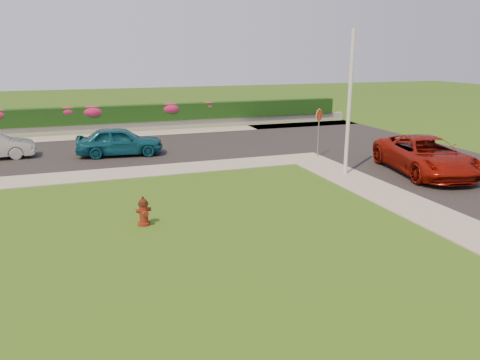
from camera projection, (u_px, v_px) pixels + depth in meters
name	position (u px, v px, depth m)	size (l,w,h in m)	color
ground	(227.00, 246.00, 12.75)	(120.00, 120.00, 0.00)	black
street_right	(462.00, 174.00, 20.24)	(8.00, 32.00, 0.04)	black
street_far	(49.00, 155.00, 23.87)	(26.00, 8.00, 0.04)	black
sidewalk_far	(18.00, 182.00, 19.00)	(24.00, 2.00, 0.04)	gray
curb_corner	(305.00, 158.00, 23.18)	(2.00, 2.00, 0.04)	gray
sidewalk_beyond	(120.00, 135.00, 29.70)	(34.00, 2.00, 0.04)	gray
retaining_wall	(117.00, 127.00, 30.99)	(34.00, 0.40, 0.60)	gray
hedge	(116.00, 114.00, 30.86)	(32.00, 0.90, 1.10)	black
fire_hydrant	(144.00, 212.00, 14.18)	(0.47, 0.44, 0.90)	#521A0C
suv_red	(425.00, 156.00, 20.01)	(2.61, 5.66, 1.57)	maroon
sedan_teal	(120.00, 141.00, 23.58)	(1.71, 4.24, 1.45)	#0B455B
utility_pole	(349.00, 104.00, 19.35)	(0.16, 0.16, 6.03)	silver
stop_sign	(319.00, 121.00, 23.09)	(0.56, 0.38, 2.44)	slate
flower_clump_c	(68.00, 111.00, 29.73)	(1.24, 0.80, 0.62)	#BD2059
flower_clump_d	(93.00, 112.00, 30.22)	(1.56, 1.00, 0.78)	#BD2059
flower_clump_e	(170.00, 108.00, 31.86)	(1.52, 0.98, 0.76)	#BD2059
flower_clump_f	(209.00, 106.00, 32.71)	(1.13, 0.73, 0.56)	#BD2059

